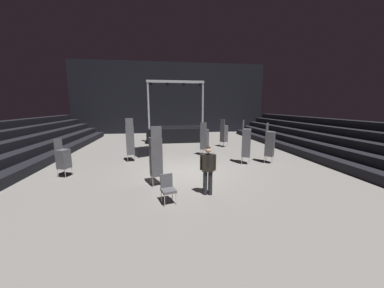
% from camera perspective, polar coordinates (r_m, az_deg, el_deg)
% --- Properties ---
extents(ground_plane, '(22.00, 30.00, 0.10)m').
position_cam_1_polar(ground_plane, '(10.31, -1.01, -7.63)').
color(ground_plane, slate).
extents(arena_end_wall, '(22.00, 0.30, 8.00)m').
position_cam_1_polar(arena_end_wall, '(24.77, -5.60, 12.35)').
color(arena_end_wall, black).
rests_on(arena_end_wall, ground_plane).
extents(bleacher_bank_right, '(3.75, 24.00, 2.25)m').
position_cam_1_polar(bleacher_bank_right, '(15.05, 35.33, 0.78)').
color(bleacher_bank_right, black).
rests_on(bleacher_bank_right, ground_plane).
extents(stage_riser, '(5.03, 3.10, 5.19)m').
position_cam_1_polar(stage_riser, '(19.13, -4.56, 3.01)').
color(stage_riser, black).
rests_on(stage_riser, ground_plane).
extents(man_with_tie, '(0.57, 0.32, 1.78)m').
position_cam_1_polar(man_with_tie, '(7.37, 4.38, -6.42)').
color(man_with_tie, black).
rests_on(man_with_tie, ground_plane).
extents(chair_stack_front_left, '(0.51, 0.51, 2.48)m').
position_cam_1_polar(chair_stack_front_left, '(12.31, -16.60, 1.07)').
color(chair_stack_front_left, '#B2B5BA').
rests_on(chair_stack_front_left, ground_plane).
extents(chair_stack_front_right, '(0.59, 0.59, 2.39)m').
position_cam_1_polar(chair_stack_front_right, '(11.64, 14.62, 0.44)').
color(chair_stack_front_right, '#B2B5BA').
rests_on(chair_stack_front_right, ground_plane).
extents(chair_stack_mid_left, '(0.57, 0.57, 1.71)m').
position_cam_1_polar(chair_stack_mid_left, '(10.87, -31.80, -3.31)').
color(chair_stack_mid_left, '#B2B5BA').
rests_on(chair_stack_mid_left, ground_plane).
extents(chair_stack_mid_right, '(0.61, 0.61, 2.14)m').
position_cam_1_polar(chair_stack_mid_right, '(13.29, 3.44, 1.41)').
color(chair_stack_mid_right, '#B2B5BA').
rests_on(chair_stack_mid_right, ground_plane).
extents(chair_stack_mid_centre, '(0.54, 0.54, 2.39)m').
position_cam_1_polar(chair_stack_mid_centre, '(8.32, -9.88, -3.29)').
color(chair_stack_mid_centre, '#B2B5BA').
rests_on(chair_stack_mid_centre, ground_plane).
extents(chair_stack_rear_left, '(0.62, 0.62, 2.22)m').
position_cam_1_polar(chair_stack_rear_left, '(12.21, 20.51, 0.17)').
color(chair_stack_rear_left, '#B2B5BA').
rests_on(chair_stack_rear_left, ground_plane).
extents(chair_stack_rear_right, '(0.61, 0.61, 2.14)m').
position_cam_1_polar(chair_stack_rear_right, '(16.22, 8.74, 2.95)').
color(chair_stack_rear_right, '#B2B5BA').
rests_on(chair_stack_rear_right, ground_plane).
extents(equipment_road_case, '(1.07, 0.93, 0.55)m').
position_cam_1_polar(equipment_road_case, '(13.57, -13.16, -2.06)').
color(equipment_road_case, black).
rests_on(equipment_road_case, ground_plane).
extents(loose_chair_near_man, '(0.54, 0.54, 0.95)m').
position_cam_1_polar(loose_chair_near_man, '(6.98, -6.67, -11.62)').
color(loose_chair_near_man, '#B2B5BA').
rests_on(loose_chair_near_man, ground_plane).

